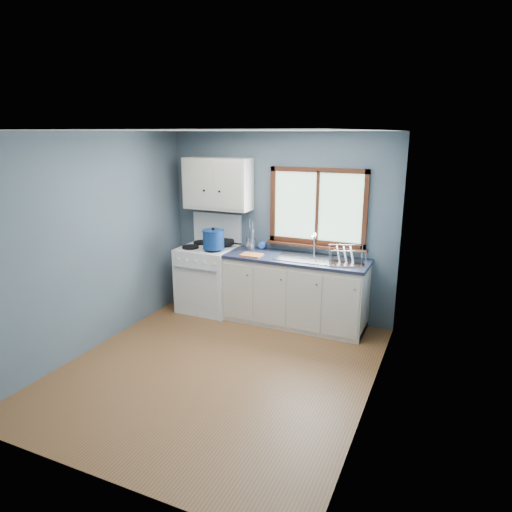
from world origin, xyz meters
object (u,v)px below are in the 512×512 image
at_px(thermos, 252,240).
at_px(dish_rack, 346,259).
at_px(sink, 309,263).
at_px(stockpot, 213,239).
at_px(utensil_crock, 251,243).
at_px(base_cabinets, 295,294).
at_px(skillet, 225,242).
at_px(gas_range, 208,276).

bearing_deg(thermos, dish_rack, -5.60).
distance_m(sink, thermos, 0.88).
bearing_deg(stockpot, utensil_crock, 35.15).
bearing_deg(base_cabinets, skillet, 173.32).
height_order(base_cabinets, thermos, thermos).
xyz_separation_m(gas_range, dish_rack, (1.96, -0.02, 0.49)).
height_order(base_cabinets, stockpot, stockpot).
relative_size(base_cabinets, dish_rack, 3.62).
distance_m(base_cabinets, utensil_crock, 0.93).
bearing_deg(sink, utensil_crock, 171.48).
distance_m(gas_range, dish_rack, 2.02).
height_order(gas_range, utensil_crock, gas_range).
xyz_separation_m(gas_range, base_cabinets, (1.31, 0.02, -0.08)).
relative_size(base_cabinets, skillet, 4.44).
bearing_deg(skillet, utensil_crock, 4.98).
distance_m(skillet, stockpot, 0.31).
distance_m(stockpot, utensil_crock, 0.52).
bearing_deg(skillet, thermos, -0.78).
relative_size(utensil_crock, dish_rack, 0.83).
relative_size(base_cabinets, utensil_crock, 4.37).
bearing_deg(gas_range, sink, 0.71).
height_order(base_cabinets, sink, sink).
height_order(sink, thermos, sink).
distance_m(sink, skillet, 1.30).
distance_m(base_cabinets, thermos, 0.95).
bearing_deg(sink, skillet, 174.22).
bearing_deg(dish_rack, stockpot, 165.30).
relative_size(gas_range, sink, 1.62).
bearing_deg(base_cabinets, dish_rack, -3.67).
relative_size(skillet, stockpot, 1.10).
distance_m(gas_range, stockpot, 0.64).
bearing_deg(dish_rack, thermos, 155.82).
xyz_separation_m(skillet, thermos, (0.44, -0.04, 0.08)).
bearing_deg(stockpot, thermos, 29.08).
relative_size(stockpot, utensil_crock, 0.89).
distance_m(sink, utensil_crock, 0.91).
relative_size(skillet, thermos, 1.41).
relative_size(gas_range, stockpot, 3.60).
height_order(base_cabinets, utensil_crock, utensil_crock).
bearing_deg(dish_rack, skillet, 155.86).
bearing_deg(skillet, base_cabinets, -2.02).
bearing_deg(gas_range, skillet, 37.22).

